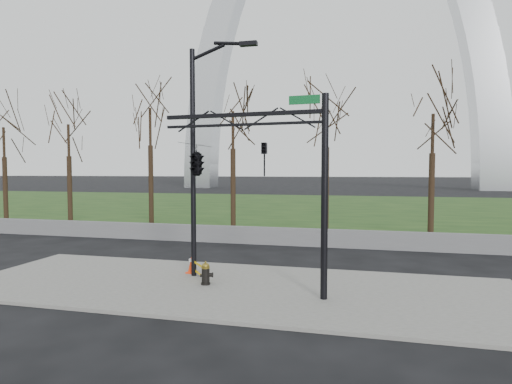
% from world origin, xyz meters
% --- Properties ---
extents(ground, '(500.00, 500.00, 0.00)m').
position_xyz_m(ground, '(0.00, 0.00, 0.00)').
color(ground, black).
rests_on(ground, ground).
extents(sidewalk, '(18.00, 6.00, 0.10)m').
position_xyz_m(sidewalk, '(0.00, 0.00, 0.05)').
color(sidewalk, slate).
rests_on(sidewalk, ground).
extents(grass_strip, '(120.00, 40.00, 0.06)m').
position_xyz_m(grass_strip, '(0.00, 30.00, 0.03)').
color(grass_strip, '#1C3B15').
rests_on(grass_strip, ground).
extents(guardrail, '(60.00, 0.30, 0.90)m').
position_xyz_m(guardrail, '(0.00, 8.00, 0.45)').
color(guardrail, '#59595B').
rests_on(guardrail, ground).
extents(gateway_arch, '(66.00, 6.00, 65.00)m').
position_xyz_m(gateway_arch, '(0.00, 75.00, 32.50)').
color(gateway_arch, silver).
rests_on(gateway_arch, ground).
extents(tree_row, '(50.31, 4.00, 8.55)m').
position_xyz_m(tree_row, '(2.15, 12.00, 4.27)').
color(tree_row, black).
rests_on(tree_row, ground).
extents(fire_hydrant, '(0.48, 0.31, 0.76)m').
position_xyz_m(fire_hydrant, '(-0.91, -0.04, 0.45)').
color(fire_hydrant, black).
rests_on(fire_hydrant, sidewalk).
extents(traffic_cone, '(0.38, 0.38, 0.67)m').
position_xyz_m(traffic_cone, '(-1.95, 1.26, 0.43)').
color(traffic_cone, '#FF380D').
rests_on(traffic_cone, sidewalk).
extents(street_light, '(2.39, 0.24, 8.21)m').
position_xyz_m(street_light, '(-1.51, 0.94, 4.69)').
color(street_light, black).
rests_on(street_light, ground).
extents(traffic_signal_mast, '(5.09, 2.51, 6.00)m').
position_xyz_m(traffic_signal_mast, '(-0.30, -0.46, 4.15)').
color(traffic_signal_mast, black).
rests_on(traffic_signal_mast, ground).
extents(caution_tape, '(1.03, 1.31, 0.40)m').
position_xyz_m(caution_tape, '(-1.39, 0.54, 0.42)').
color(caution_tape, yellow).
rests_on(caution_tape, ground).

